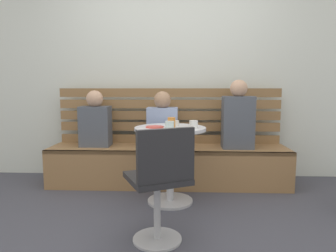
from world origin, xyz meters
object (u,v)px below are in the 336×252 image
(person_child_left, at_px, (95,122))
(person_child_middle, at_px, (162,123))
(cafe_table, at_px, (170,150))
(cup_tumbler_orange, at_px, (171,123))
(cup_ceramic_white, at_px, (194,124))
(person_adult, at_px, (238,118))
(cup_espresso_small, at_px, (176,123))
(cup_glass_short, at_px, (170,126))
(booth_bench, at_px, (168,166))
(plate_small, at_px, (155,127))
(white_chair, at_px, (160,181))
(phone_on_table, at_px, (179,129))

(person_child_left, distance_m, person_child_middle, 0.78)
(person_child_left, bearing_deg, cafe_table, -33.09)
(cup_tumbler_orange, distance_m, cup_ceramic_white, 0.21)
(person_child_left, height_order, cup_ceramic_white, person_child_left)
(person_adult, distance_m, cup_espresso_small, 0.81)
(person_child_middle, relative_size, cup_espresso_small, 11.30)
(cup_tumbler_orange, height_order, cup_glass_short, cup_tumbler_orange)
(person_child_middle, bearing_deg, cup_tumbler_orange, -78.57)
(booth_bench, relative_size, cafe_table, 3.65)
(cup_ceramic_white, distance_m, cup_glass_short, 0.26)
(person_child_left, height_order, person_child_middle, person_child_left)
(cafe_table, xyz_separation_m, cup_tumbler_orange, (0.01, -0.07, 0.27))
(booth_bench, relative_size, person_adult, 3.55)
(booth_bench, relative_size, plate_small, 15.88)
(cup_ceramic_white, bearing_deg, cafe_table, 166.02)
(white_chair, distance_m, cup_tumbler_orange, 0.81)
(phone_on_table, bearing_deg, white_chair, 152.48)
(cafe_table, relative_size, person_child_middle, 1.17)
(person_adult, xyz_separation_m, cup_espresso_small, (-0.68, -0.44, -0.01))
(cup_tumbler_orange, xyz_separation_m, cup_ceramic_white, (0.21, 0.02, -0.02))
(person_adult, bearing_deg, plate_small, -147.92)
(white_chair, relative_size, person_adult, 1.12)
(cup_espresso_small, relative_size, plate_small, 0.33)
(person_child_left, relative_size, cup_espresso_small, 11.45)
(booth_bench, xyz_separation_m, cup_tumbler_orange, (0.06, -0.62, 0.57))
(person_child_left, distance_m, cup_espresso_small, 1.06)
(cup_espresso_small, height_order, cup_ceramic_white, cup_ceramic_white)
(white_chair, xyz_separation_m, cup_tumbler_orange, (0.05, 0.74, 0.33))
(white_chair, xyz_separation_m, plate_small, (-0.10, 0.78, 0.28))
(cup_tumbler_orange, bearing_deg, phone_on_table, -43.45)
(cup_espresso_small, bearing_deg, person_child_left, 152.27)
(person_child_middle, xyz_separation_m, phone_on_table, (0.19, -0.67, 0.03))
(person_adult, height_order, person_child_middle, person_adult)
(person_child_middle, xyz_separation_m, cup_ceramic_white, (0.33, -0.58, 0.06))
(person_child_middle, relative_size, plate_small, 3.72)
(person_child_middle, height_order, phone_on_table, person_child_middle)
(person_child_left, xyz_separation_m, phone_on_table, (0.97, -0.72, 0.02))
(booth_bench, bearing_deg, person_adult, -2.03)
(white_chair, xyz_separation_m, cup_glass_short, (0.04, 0.61, 0.32))
(person_adult, bearing_deg, white_chair, -120.23)
(cup_ceramic_white, height_order, cup_glass_short, cup_glass_short)
(person_adult, height_order, cup_glass_short, person_adult)
(booth_bench, xyz_separation_m, cup_espresso_small, (0.10, -0.46, 0.55))
(cup_tumbler_orange, relative_size, cup_ceramic_white, 1.25)
(cup_ceramic_white, xyz_separation_m, cup_glass_short, (-0.22, -0.14, 0.01))
(cup_ceramic_white, bearing_deg, person_adult, 48.20)
(cafe_table, bearing_deg, person_child_left, 146.91)
(cup_tumbler_orange, height_order, phone_on_table, cup_tumbler_orange)
(person_adult, height_order, plate_small, person_adult)
(booth_bench, height_order, cup_ceramic_white, cup_ceramic_white)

